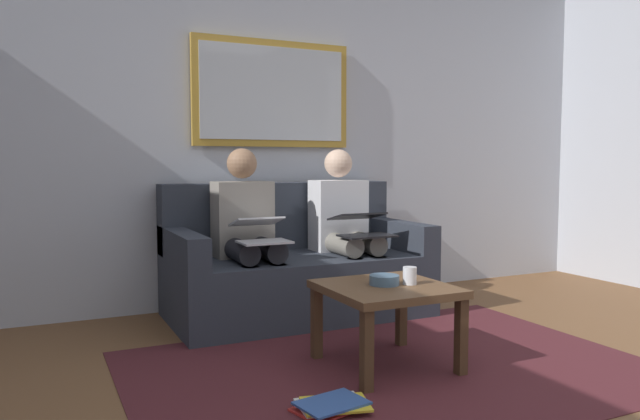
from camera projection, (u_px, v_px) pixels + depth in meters
wall_rear at (269, 129)px, 4.55m from camera, size 6.00×0.12×2.60m
area_rug at (392, 368)px, 3.07m from camera, size 2.60×1.80×0.01m
couch at (294, 269)px, 4.19m from camera, size 1.72×0.90×0.90m
framed_mirror at (273, 94)px, 4.44m from camera, size 1.21×0.05×0.78m
coffee_table at (386, 297)px, 3.09m from camera, size 0.61×0.61×0.42m
cup at (410, 276)px, 3.10m from camera, size 0.07×0.07×0.09m
bowl at (384, 280)px, 3.09m from camera, size 0.15×0.15×0.05m
person_left at (345, 225)px, 4.26m from camera, size 0.38×0.58×1.14m
laptop_black at (362, 225)px, 4.04m from camera, size 0.35×0.36×0.15m
person_right at (247, 230)px, 3.95m from camera, size 0.38×0.58×1.14m
laptop_silver at (260, 230)px, 3.73m from camera, size 0.30×0.36×0.15m
magazine_stack at (332, 405)px, 2.56m from camera, size 0.35×0.28×0.04m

